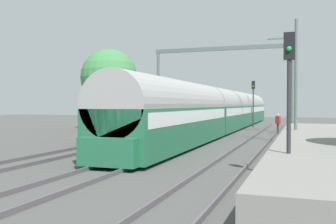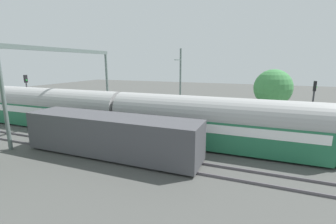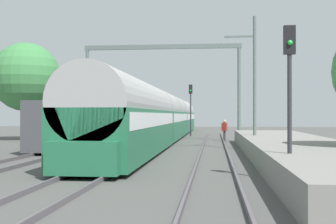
{
  "view_description": "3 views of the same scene",
  "coord_description": "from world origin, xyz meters",
  "px_view_note": "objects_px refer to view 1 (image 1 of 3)",
  "views": [
    {
      "loc": [
        7.0,
        -19.09,
        2.54
      ],
      "look_at": [
        0.0,
        1.15,
        2.11
      ],
      "focal_mm": 41.4,
      "sensor_mm": 36.0,
      "label": 1
    },
    {
      "loc": [
        -17.47,
        -1.07,
        6.48
      ],
      "look_at": [
        1.7,
        6.51,
        2.14
      ],
      "focal_mm": 24.88,
      "sensor_mm": 36.0,
      "label": 2
    },
    {
      "loc": [
        4.24,
        -20.0,
        2.11
      ],
      "look_at": [
        0.0,
        21.13,
        2.38
      ],
      "focal_mm": 47.89,
      "sensor_mm": 36.0,
      "label": 3
    }
  ],
  "objects_px": {
    "person_crossing": "(278,122)",
    "catenary_gantry": "(222,70)",
    "freight_car": "(147,118)",
    "railway_signal_near": "(289,86)",
    "railway_signal_far": "(253,98)",
    "passenger_train": "(226,110)"
  },
  "relations": [
    {
      "from": "person_crossing",
      "to": "catenary_gantry",
      "type": "bearing_deg",
      "value": -155.18
    },
    {
      "from": "freight_car",
      "to": "railway_signal_near",
      "type": "relative_size",
      "value": 2.64
    },
    {
      "from": "railway_signal_far",
      "to": "freight_car",
      "type": "bearing_deg",
      "value": -111.02
    },
    {
      "from": "passenger_train",
      "to": "person_crossing",
      "type": "xyz_separation_m",
      "value": [
        5.06,
        -2.87,
        -0.94
      ]
    },
    {
      "from": "passenger_train",
      "to": "railway_signal_near",
      "type": "distance_m",
      "value": 25.15
    },
    {
      "from": "freight_car",
      "to": "railway_signal_far",
      "type": "relative_size",
      "value": 2.54
    },
    {
      "from": "freight_car",
      "to": "person_crossing",
      "type": "height_order",
      "value": "freight_car"
    },
    {
      "from": "passenger_train",
      "to": "catenary_gantry",
      "type": "bearing_deg",
      "value": -90.0
    },
    {
      "from": "person_crossing",
      "to": "passenger_train",
      "type": "bearing_deg",
      "value": -178.57
    },
    {
      "from": "catenary_gantry",
      "to": "railway_signal_far",
      "type": "bearing_deg",
      "value": 76.91
    },
    {
      "from": "freight_car",
      "to": "passenger_train",
      "type": "bearing_deg",
      "value": 67.23
    },
    {
      "from": "railway_signal_near",
      "to": "railway_signal_far",
      "type": "distance_m",
      "value": 30.52
    },
    {
      "from": "freight_car",
      "to": "railway_signal_far",
      "type": "bearing_deg",
      "value": 68.98
    },
    {
      "from": "railway_signal_near",
      "to": "railway_signal_far",
      "type": "bearing_deg",
      "value": 98.83
    },
    {
      "from": "freight_car",
      "to": "railway_signal_near",
      "type": "height_order",
      "value": "railway_signal_near"
    },
    {
      "from": "passenger_train",
      "to": "catenary_gantry",
      "type": "distance_m",
      "value": 4.36
    },
    {
      "from": "passenger_train",
      "to": "person_crossing",
      "type": "bearing_deg",
      "value": -29.56
    },
    {
      "from": "passenger_train",
      "to": "freight_car",
      "type": "distance_m",
      "value": 10.98
    },
    {
      "from": "passenger_train",
      "to": "railway_signal_far",
      "type": "xyz_separation_m",
      "value": [
        1.92,
        5.92,
        1.3
      ]
    },
    {
      "from": "passenger_train",
      "to": "freight_car",
      "type": "relative_size",
      "value": 3.78
    },
    {
      "from": "railway_signal_near",
      "to": "catenary_gantry",
      "type": "xyz_separation_m",
      "value": [
        -6.6,
        21.92,
        2.51
      ]
    },
    {
      "from": "railway_signal_near",
      "to": "catenary_gantry",
      "type": "height_order",
      "value": "catenary_gantry"
    }
  ]
}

